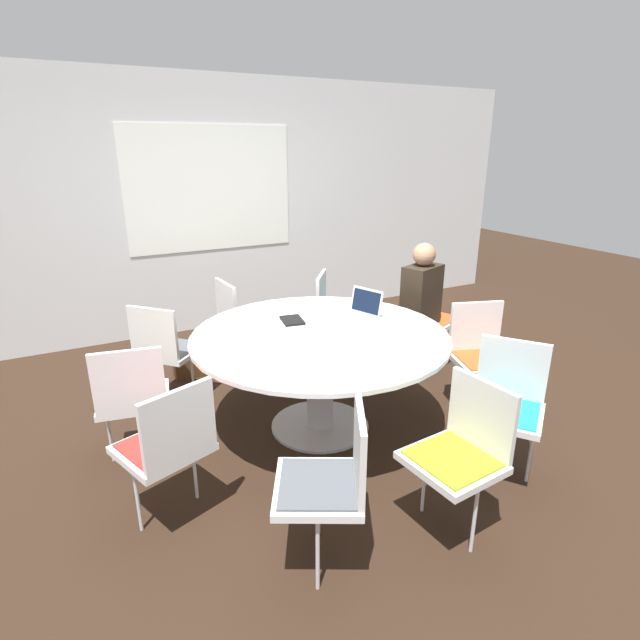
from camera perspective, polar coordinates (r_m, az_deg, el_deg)
The scene contains 18 objects.
ground_plane at distance 3.83m, azimuth 0.00°, elevation -12.03°, with size 16.00×16.00×0.00m, color black.
wall_back at distance 5.69m, azimuth -12.33°, elevation 12.45°, with size 8.00×0.07×2.70m.
conference_table at distance 3.56m, azimuth 0.00°, elevation -3.68°, with size 1.81×1.81×0.75m.
chair_0 at distance 4.82m, azimuth 12.15°, elevation 0.95°, with size 0.56×0.54×0.85m.
chair_1 at distance 4.78m, azimuth 1.65°, elevation 1.21°, with size 0.60×0.60×0.85m.
chair_2 at distance 4.62m, azimuth -9.10°, elevation 0.33°, with size 0.45×0.47×0.85m.
chair_3 at distance 4.11m, azimuth -17.27°, elevation -2.77°, with size 0.61×0.61×0.85m.
chair_4 at distance 3.41m, azimuth -20.66°, elevation -7.85°, with size 0.51×0.49×0.85m.
chair_5 at distance 2.85m, azimuth -16.95°, elevation -13.09°, with size 0.56×0.54×0.85m.
chair_6 at distance 2.50m, azimuth 1.40°, elevation -17.29°, with size 0.58×0.59×0.85m.
chair_7 at distance 2.79m, azimuth 15.93°, elevation -13.72°, with size 0.46×0.48×0.85m.
chair_8 at distance 3.35m, azimuth 20.61°, elevation -8.36°, with size 0.60×0.60×0.85m.
chair_9 at distance 4.04m, azimuth 17.93°, elevation -3.24°, with size 0.55×0.54×0.85m.
person_0 at distance 4.53m, azimuth 11.64°, elevation 2.36°, with size 0.41×0.34×1.20m.
laptop at distance 3.82m, azimuth 4.76°, elevation 1.06°, with size 0.32×0.35×0.21m.
spiral_notebook at distance 3.74m, azimuth -3.19°, elevation -0.03°, with size 0.18×0.23×0.02m.
coffee_cup at distance 3.58m, azimuth -5.52°, elevation -0.54°, with size 0.08×0.08×0.08m.
handbag at distance 4.70m, azimuth -14.24°, elevation -4.56°, with size 0.36×0.16×0.28m.
Camera 1 is at (-1.52, -2.90, 2.00)m, focal length 28.00 mm.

